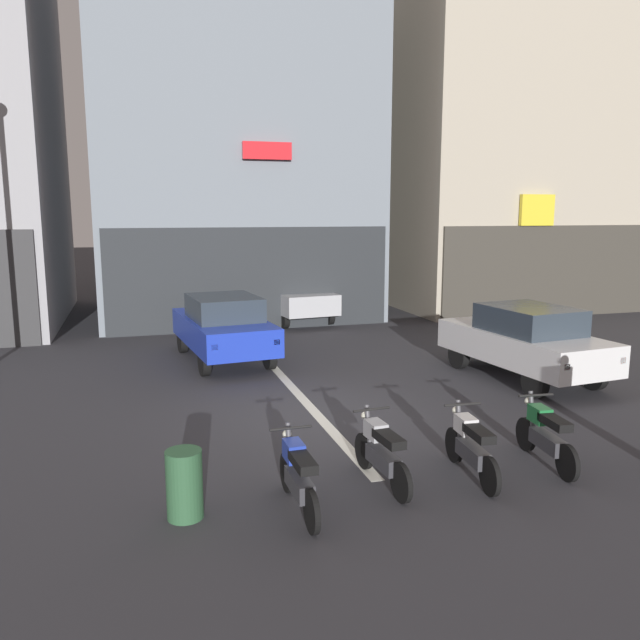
% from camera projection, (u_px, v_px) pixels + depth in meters
% --- Properties ---
extents(ground_plane, '(120.00, 120.00, 0.00)m').
position_uv_depth(ground_plane, '(317.00, 415.00, 11.48)').
color(ground_plane, '#333338').
extents(lane_centre_line, '(0.20, 18.00, 0.01)m').
position_uv_depth(lane_centre_line, '(256.00, 348.00, 17.15)').
color(lane_centre_line, silver).
rests_on(lane_centre_line, ground).
extents(building_mid_block, '(9.20, 8.07, 12.64)m').
position_uv_depth(building_mid_block, '(230.00, 137.00, 22.47)').
color(building_mid_block, gray).
rests_on(building_mid_block, ground).
extents(building_far_right, '(8.65, 9.07, 11.58)m').
position_uv_depth(building_far_right, '(487.00, 159.00, 25.49)').
color(building_far_right, '#B2A893').
rests_on(building_far_right, ground).
extents(car_blue_crossing_near, '(2.21, 4.27, 1.64)m').
position_uv_depth(car_blue_crossing_near, '(223.00, 326.00, 15.52)').
color(car_blue_crossing_near, black).
rests_on(car_blue_crossing_near, ground).
extents(car_white_parked_kerbside, '(2.17, 4.26, 1.64)m').
position_uv_depth(car_white_parked_kerbside, '(525.00, 340.00, 13.81)').
color(car_white_parked_kerbside, black).
rests_on(car_white_parked_kerbside, ground).
extents(car_silver_down_street, '(2.19, 4.27, 1.64)m').
position_uv_depth(car_silver_down_street, '(292.00, 295.00, 21.37)').
color(car_silver_down_street, black).
rests_on(car_silver_down_street, ground).
extents(motorcycle_blue_row_leftmost, '(0.55, 1.67, 0.98)m').
position_uv_depth(motorcycle_blue_row_leftmost, '(298.00, 475.00, 7.74)').
color(motorcycle_blue_row_leftmost, black).
rests_on(motorcycle_blue_row_leftmost, ground).
extents(motorcycle_silver_row_left_mid, '(0.55, 1.67, 0.98)m').
position_uv_depth(motorcycle_silver_row_left_mid, '(381.00, 452.00, 8.50)').
color(motorcycle_silver_row_left_mid, black).
rests_on(motorcycle_silver_row_left_mid, ground).
extents(motorcycle_white_row_centre, '(0.55, 1.67, 0.98)m').
position_uv_depth(motorcycle_white_row_centre, '(471.00, 446.00, 8.71)').
color(motorcycle_white_row_centre, black).
rests_on(motorcycle_white_row_centre, ground).
extents(motorcycle_green_row_right_mid, '(0.55, 1.67, 0.98)m').
position_uv_depth(motorcycle_green_row_right_mid, '(546.00, 434.00, 9.16)').
color(motorcycle_green_row_right_mid, black).
rests_on(motorcycle_green_row_right_mid, ground).
extents(trash_bin, '(0.44, 0.44, 0.85)m').
position_uv_depth(trash_bin, '(184.00, 484.00, 7.56)').
color(trash_bin, '#2D5938').
rests_on(trash_bin, ground).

